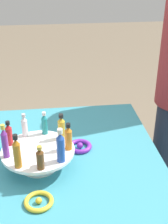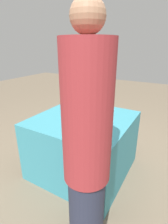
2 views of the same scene
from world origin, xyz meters
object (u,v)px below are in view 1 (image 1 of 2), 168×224
object	(u,v)px
bottle_teal	(44,124)
bottle_clear	(24,126)
ribbon_bow_gold	(40,201)
ribbon_bow_purple	(80,146)
display_stand	(38,155)
bottle_blue	(61,147)
bottle_red	(9,134)
bottle_gold	(61,127)
bottle_brown	(40,158)
bottle_orange	(68,137)
bottle_amber	(17,152)
bottle_purple	(5,142)

from	to	relation	value
bottle_teal	bottle_clear	world-z (taller)	bottle_clear
ribbon_bow_gold	ribbon_bow_purple	distance (m)	0.37
display_stand	bottle_clear	world-z (taller)	bottle_clear
bottle_blue	bottle_red	bearing A→B (deg)	-124.22
bottle_gold	bottle_red	xyz separation A→B (m)	(0.02, -0.21, -0.00)
bottle_red	ribbon_bow_gold	bearing A→B (deg)	24.07
bottle_brown	bottle_teal	xyz separation A→B (m)	(-0.24, 0.02, 0.00)
bottle_brown	bottle_teal	distance (m)	0.24
display_stand	bottle_brown	bearing A→B (deg)	5.78
bottle_orange	bottle_clear	xyz separation A→B (m)	(-0.12, -0.18, -0.00)
display_stand	bottle_amber	xyz separation A→B (m)	(0.10, -0.07, 0.09)
bottle_orange	bottle_teal	size ratio (longest dim) A/B	1.12
bottle_amber	bottle_blue	xyz separation A→B (m)	(-0.02, 0.16, 0.00)
bottle_clear	bottle_purple	distance (m)	0.16
display_stand	bottle_clear	size ratio (longest dim) A/B	2.79
bottle_brown	bottle_red	bearing A→B (deg)	-144.22
bottle_brown	bottle_blue	xyz separation A→B (m)	(-0.04, 0.08, 0.02)
bottle_orange	bottle_purple	distance (m)	0.24
bottle_amber	bottle_clear	distance (m)	0.21
display_stand	bottle_clear	xyz separation A→B (m)	(-0.11, -0.05, 0.07)
bottle_purple	ribbon_bow_gold	distance (m)	0.26
bottle_brown	ribbon_bow_purple	xyz separation A→B (m)	(-0.23, 0.17, -0.12)
display_stand	bottle_gold	distance (m)	0.15
bottle_gold	bottle_brown	bearing A→B (deg)	-24.22
bottle_amber	bottle_orange	bearing A→B (deg)	115.78
display_stand	bottle_teal	distance (m)	0.14
bottle_orange	bottle_blue	bearing A→B (deg)	-24.22
display_stand	bottle_clear	bearing A→B (deg)	-154.22
bottle_clear	ribbon_bow_purple	xyz separation A→B (m)	(0.00, 0.24, -0.12)
bottle_teal	ribbon_bow_purple	xyz separation A→B (m)	(0.01, 0.15, -0.12)
bottle_amber	bottle_clear	xyz separation A→B (m)	(-0.21, 0.02, -0.01)
bottle_red	ribbon_bow_purple	bearing A→B (deg)	101.44
bottle_gold	bottle_purple	world-z (taller)	bottle_purple
display_stand	bottle_blue	distance (m)	0.15
bottle_clear	bottle_red	size ratio (longest dim) A/B	0.98
bottle_brown	bottle_blue	bearing A→B (deg)	115.78
bottle_orange	bottle_clear	bearing A→B (deg)	-124.22
bottle_red	ribbon_bow_purple	size ratio (longest dim) A/B	1.01
bottle_teal	bottle_clear	xyz separation A→B (m)	(0.01, -0.08, 0.00)
display_stand	bottle_amber	distance (m)	0.15
bottle_teal	bottle_red	bearing A→B (deg)	-64.22
bottle_amber	bottle_blue	bearing A→B (deg)	95.78
bottle_gold	bottle_teal	distance (m)	0.08
bottle_blue	ribbon_bow_gold	size ratio (longest dim) A/B	1.33
bottle_gold	bottle_teal	size ratio (longest dim) A/B	1.10
display_stand	bottle_gold	bearing A→B (deg)	125.78
bottle_clear	ribbon_bow_gold	size ratio (longest dim) A/B	1.00
bottle_orange	bottle_clear	world-z (taller)	bottle_orange
display_stand	ribbon_bow_gold	size ratio (longest dim) A/B	2.79
bottle_clear	bottle_red	bearing A→B (deg)	-44.22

